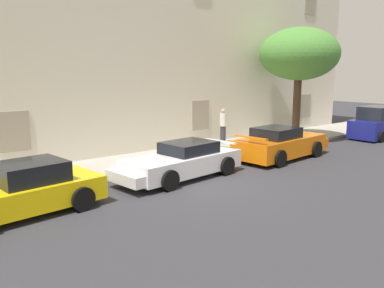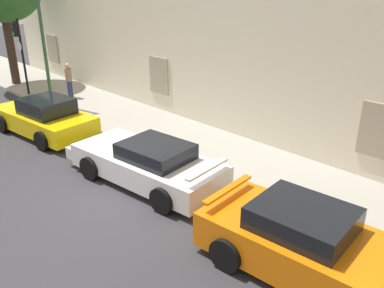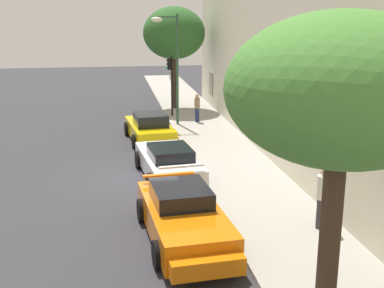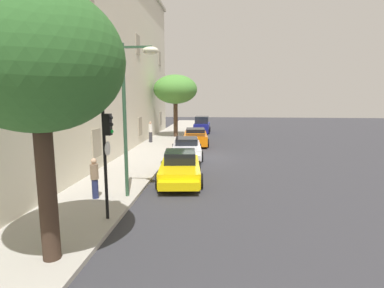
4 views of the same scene
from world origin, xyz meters
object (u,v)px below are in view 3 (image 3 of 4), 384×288
Objects in this scene: tree_near_kerb at (174,34)px; pedestrian_admiring at (322,198)px; pedestrian_strolling at (197,107)px; sportscar_red_lead at (149,128)px; tree_midblock at (341,91)px; street_lamp at (169,50)px; sportscar_white_middle at (185,220)px; traffic_light at (170,75)px; sportscar_yellow_flank at (168,161)px.

pedestrian_admiring is at bearing 5.38° from tree_near_kerb.
tree_near_kerb is 3.98× the size of pedestrian_strolling.
tree_near_kerb is at bearing -174.62° from pedestrian_admiring.
sportscar_red_lead is 0.80× the size of tree_midblock.
street_lamp is 3.69× the size of pedestrian_strolling.
pedestrian_strolling reaches higher than sportscar_white_middle.
traffic_light reaches higher than sportscar_white_middle.
sportscar_red_lead is 5.62m from sportscar_yellow_flank.
sportscar_white_middle is at bearing -5.52° from traffic_light.
traffic_light reaches higher than sportscar_red_lead.
tree_midblock is at bearing 1.92° from traffic_light.
pedestrian_strolling is at bearing 163.10° from sportscar_yellow_flank.
tree_near_kerb is at bearing 167.48° from traffic_light.
pedestrian_strolling is at bearing 103.30° from street_lamp.
sportscar_yellow_flank is 0.88× the size of street_lamp.
tree_midblock is 1.72× the size of traffic_light.
sportscar_red_lead reaches higher than sportscar_yellow_flank.
pedestrian_admiring reaches higher than sportscar_white_middle.
tree_midblock is (22.64, 0.13, -0.08)m from tree_near_kerb.
tree_near_kerb is 1.05× the size of tree_midblock.
sportscar_red_lead is 0.93× the size of sportscar_white_middle.
pedestrian_admiring is (-3.95, 1.63, -3.63)m from tree_midblock.
tree_midblock is at bearing 12.10° from sportscar_yellow_flank.
tree_near_kerb is 4.79m from street_lamp.
street_lamp is at bearing -7.96° from traffic_light.
sportscar_yellow_flank is 1.47× the size of traffic_light.
tree_near_kerb is 3.37m from traffic_light.
sportscar_yellow_flank is 1.00× the size of sportscar_white_middle.
street_lamp is at bearing 172.60° from sportscar_yellow_flank.
tree_near_kerb is (-7.39, 2.20, 4.16)m from sportscar_red_lead.
traffic_light is (-4.94, 1.65, 1.91)m from sportscar_red_lead.
street_lamp is at bearing 153.67° from sportscar_red_lead.
traffic_light reaches higher than pedestrian_strolling.
pedestrian_strolling is at bearing 168.89° from sportscar_white_middle.
pedestrian_admiring is at bearing 89.21° from sportscar_white_middle.
tree_near_kerb is at bearing 173.54° from sportscar_white_middle.
traffic_light reaches higher than pedestrian_admiring.
sportscar_white_middle is at bearing -1.76° from sportscar_yellow_flank.
traffic_light is 0.60× the size of street_lamp.
tree_midblock is 18.71m from pedestrian_strolling.
tree_midblock reaches higher than street_lamp.
sportscar_red_lead is 5.55m from traffic_light.
tree_near_kerb reaches higher than pedestrian_strolling.
street_lamp is 3.56m from pedestrian_strolling.
sportscar_white_middle is at bearing 0.45° from sportscar_red_lead.
sportscar_white_middle is 2.87× the size of pedestrian_admiring.
traffic_light is (2.45, -0.54, -2.25)m from tree_near_kerb.
sportscar_white_middle is (11.24, 0.09, 0.03)m from sportscar_red_lead.
tree_near_kerb is 5.79m from pedestrian_strolling.
traffic_light is 2.73m from pedestrian_strolling.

